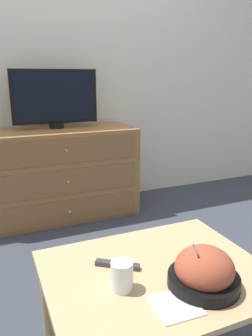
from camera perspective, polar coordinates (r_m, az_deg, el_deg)
ground_plane at (r=3.01m, az=-10.57°, el=-5.90°), size 12.00×12.00×0.00m
wall_back at (r=2.84m, az=-12.07°, el=19.54°), size 12.00×0.05×2.60m
dresser at (r=2.64m, az=-11.24°, el=-0.96°), size 1.17×0.48×0.70m
tv at (r=2.61m, az=-12.27°, el=11.89°), size 0.65×0.11×0.44m
coffee_table at (r=1.22m, az=5.29°, el=-20.19°), size 0.75×0.60×0.45m
takeout_bowl at (r=1.10m, az=13.44°, el=-17.14°), size 0.23×0.23×0.17m
drink_cup at (r=1.07m, az=-0.72°, el=-18.52°), size 0.07×0.07×0.09m
napkin at (r=1.04m, az=8.63°, el=-22.59°), size 0.14×0.14×0.00m
remote_control at (r=1.19m, az=-1.52°, el=-16.50°), size 0.14×0.11×0.02m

